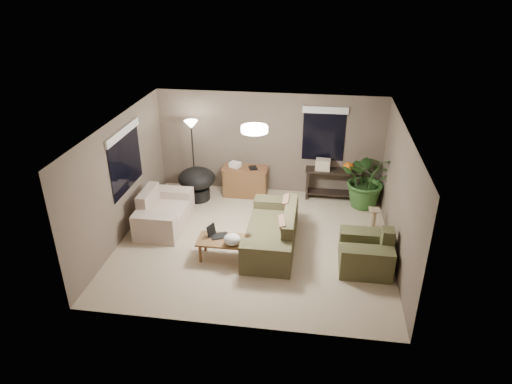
# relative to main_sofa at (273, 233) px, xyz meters

# --- Properties ---
(room_shell) EXTENTS (5.50, 5.50, 5.50)m
(room_shell) POSITION_rel_main_sofa_xyz_m (-0.40, 0.09, 0.96)
(room_shell) COLOR #C6AE93
(room_shell) RESTS_ON ground
(main_sofa) EXTENTS (0.95, 2.20, 0.85)m
(main_sofa) POSITION_rel_main_sofa_xyz_m (0.00, 0.00, 0.00)
(main_sofa) COLOR #4D492E
(main_sofa) RESTS_ON ground
(throw_pillows) EXTENTS (0.29, 1.36, 0.47)m
(throw_pillows) POSITION_rel_main_sofa_xyz_m (0.26, 0.00, 0.36)
(throw_pillows) COLOR #8C7251
(throw_pillows) RESTS_ON main_sofa
(loveseat) EXTENTS (0.90, 1.60, 0.85)m
(loveseat) POSITION_rel_main_sofa_xyz_m (-2.47, 0.46, 0.00)
(loveseat) COLOR beige
(loveseat) RESTS_ON ground
(armchair) EXTENTS (0.95, 1.00, 0.85)m
(armchair) POSITION_rel_main_sofa_xyz_m (1.81, -0.49, 0.00)
(armchair) COLOR brown
(armchair) RESTS_ON ground
(coffee_table) EXTENTS (1.00, 0.55, 0.42)m
(coffee_table) POSITION_rel_main_sofa_xyz_m (-0.90, -0.58, 0.06)
(coffee_table) COLOR brown
(coffee_table) RESTS_ON ground
(laptop) EXTENTS (0.43, 0.34, 0.24)m
(laptop) POSITION_rel_main_sofa_xyz_m (-1.07, -0.48, 0.19)
(laptop) COLOR black
(laptop) RESTS_ON coffee_table
(plastic_bag) EXTENTS (0.33, 0.30, 0.22)m
(plastic_bag) POSITION_rel_main_sofa_xyz_m (-0.70, -0.73, 0.24)
(plastic_bag) COLOR white
(plastic_bag) RESTS_ON coffee_table
(desk) EXTENTS (1.10, 0.50, 0.75)m
(desk) POSITION_rel_main_sofa_xyz_m (-0.93, 2.18, 0.08)
(desk) COLOR brown
(desk) RESTS_ON ground
(desk_papers) EXTENTS (0.73, 0.33, 0.12)m
(desk_papers) POSITION_rel_main_sofa_xyz_m (-1.09, 2.17, 0.51)
(desk_papers) COLOR silver
(desk_papers) RESTS_ON desk
(console_table) EXTENTS (1.30, 0.40, 0.75)m
(console_table) POSITION_rel_main_sofa_xyz_m (1.18, 2.33, 0.14)
(console_table) COLOR black
(console_table) RESTS_ON ground
(pumpkin) EXTENTS (0.30, 0.30, 0.21)m
(pumpkin) POSITION_rel_main_sofa_xyz_m (1.53, 2.33, 0.56)
(pumpkin) COLOR orange
(pumpkin) RESTS_ON console_table
(cardboard_box) EXTENTS (0.36, 0.28, 0.26)m
(cardboard_box) POSITION_rel_main_sofa_xyz_m (0.93, 2.33, 0.58)
(cardboard_box) COLOR beige
(cardboard_box) RESTS_ON console_table
(papasan_chair) EXTENTS (1.03, 1.03, 0.80)m
(papasan_chair) POSITION_rel_main_sofa_xyz_m (-2.06, 1.82, 0.17)
(papasan_chair) COLOR black
(papasan_chair) RESTS_ON ground
(floor_lamp) EXTENTS (0.32, 0.32, 1.91)m
(floor_lamp) POSITION_rel_main_sofa_xyz_m (-2.18, 2.06, 1.30)
(floor_lamp) COLOR black
(floor_lamp) RESTS_ON ground
(ceiling_fixture) EXTENTS (0.50, 0.50, 0.10)m
(ceiling_fixture) POSITION_rel_main_sofa_xyz_m (-0.40, 0.09, 2.15)
(ceiling_fixture) COLOR white
(ceiling_fixture) RESTS_ON room_shell
(houseplant) EXTENTS (1.26, 1.40, 1.09)m
(houseplant) POSITION_rel_main_sofa_xyz_m (1.99, 2.04, 0.25)
(houseplant) COLOR #2D5923
(houseplant) RESTS_ON ground
(cat_scratching_post) EXTENTS (0.32, 0.32, 0.50)m
(cat_scratching_post) POSITION_rel_main_sofa_xyz_m (2.05, 0.94, -0.08)
(cat_scratching_post) COLOR tan
(cat_scratching_post) RESTS_ON ground
(window_left) EXTENTS (0.05, 1.56, 1.33)m
(window_left) POSITION_rel_main_sofa_xyz_m (-3.12, 0.39, 1.49)
(window_left) COLOR black
(window_left) RESTS_ON room_shell
(window_back) EXTENTS (1.06, 0.05, 1.33)m
(window_back) POSITION_rel_main_sofa_xyz_m (0.90, 2.57, 1.49)
(window_back) COLOR black
(window_back) RESTS_ON room_shell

